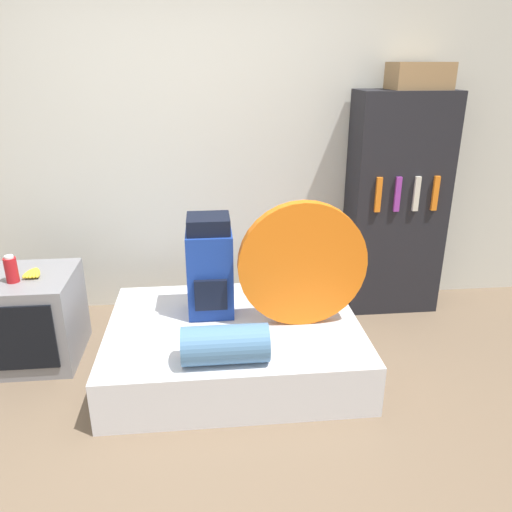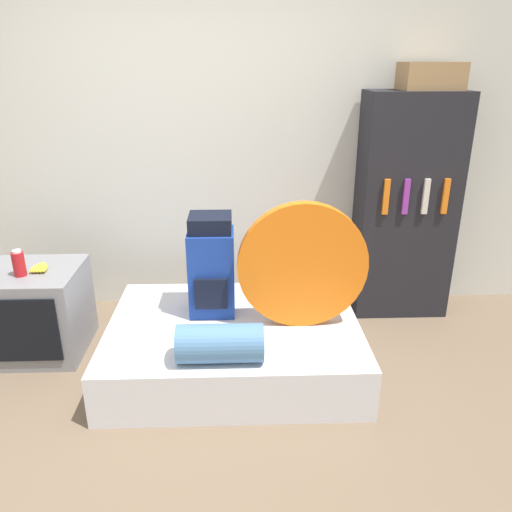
{
  "view_description": "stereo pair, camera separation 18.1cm",
  "coord_description": "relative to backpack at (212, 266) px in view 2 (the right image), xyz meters",
  "views": [
    {
      "loc": [
        0.09,
        -2.12,
        1.87
      ],
      "look_at": [
        0.37,
        0.68,
        0.77
      ],
      "focal_mm": 35.0,
      "sensor_mm": 36.0,
      "label": 1
    },
    {
      "loc": [
        0.27,
        -2.13,
        1.87
      ],
      "look_at": [
        0.37,
        0.68,
        0.77
      ],
      "focal_mm": 35.0,
      "sensor_mm": 36.0,
      "label": 2
    }
  ],
  "objects": [
    {
      "name": "bookshelf",
      "position": [
        1.44,
        0.62,
        0.2
      ],
      "size": [
        0.71,
        0.38,
        1.69
      ],
      "color": "black",
      "rests_on": "ground_plane"
    },
    {
      "name": "backpack",
      "position": [
        0.0,
        0.0,
        0.0
      ],
      "size": [
        0.29,
        0.3,
        0.66
      ],
      "color": "navy",
      "rests_on": "bed"
    },
    {
      "name": "television",
      "position": [
        -1.2,
        0.08,
        -0.34
      ],
      "size": [
        0.62,
        0.6,
        0.6
      ],
      "color": "gray",
      "rests_on": "ground_plane"
    },
    {
      "name": "cardboard_box",
      "position": [
        1.52,
        0.63,
        1.14
      ],
      "size": [
        0.41,
        0.3,
        0.18
      ],
      "color": "#99754C",
      "rests_on": "bookshelf"
    },
    {
      "name": "bed",
      "position": [
        0.14,
        -0.16,
        -0.48
      ],
      "size": [
        1.59,
        1.19,
        0.32
      ],
      "color": "silver",
      "rests_on": "ground_plane"
    },
    {
      "name": "banana_bunch",
      "position": [
        -1.12,
        0.08,
        -0.02
      ],
      "size": [
        0.12,
        0.16,
        0.04
      ],
      "color": "yellow",
      "rests_on": "television"
    },
    {
      "name": "sleeping_roll",
      "position": [
        0.07,
        -0.6,
        -0.21
      ],
      "size": [
        0.48,
        0.22,
        0.22
      ],
      "color": "teal",
      "rests_on": "bed"
    },
    {
      "name": "wall_back",
      "position": [
        -0.09,
        0.85,
        0.66
      ],
      "size": [
        8.0,
        0.05,
        2.6
      ],
      "color": "silver",
      "rests_on": "ground_plane"
    },
    {
      "name": "ground_plane",
      "position": [
        -0.09,
        -0.84,
        -0.64
      ],
      "size": [
        16.0,
        16.0,
        0.0
      ],
      "primitive_type": "plane",
      "color": "brown"
    },
    {
      "name": "tent_bag",
      "position": [
        0.56,
        -0.2,
        0.08
      ],
      "size": [
        0.79,
        0.07,
        0.79
      ],
      "color": "orange",
      "rests_on": "bed"
    },
    {
      "name": "canister",
      "position": [
        -1.22,
        -0.0,
        0.04
      ],
      "size": [
        0.08,
        0.08,
        0.17
      ],
      "color": "#B2191E",
      "rests_on": "television"
    }
  ]
}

